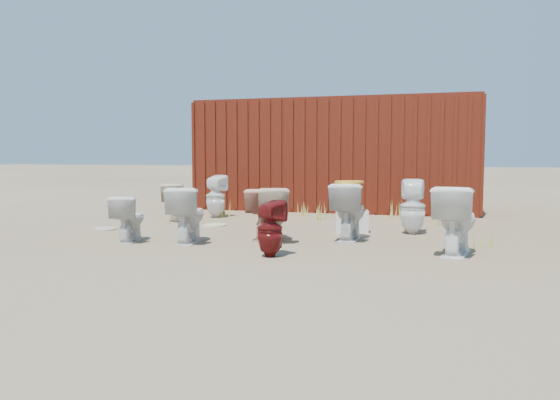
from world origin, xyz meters
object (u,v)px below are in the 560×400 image
(toilet_back_a, at_px, (216,196))
(toilet_back_beige_left, at_px, (175,202))
(toilet_front_pink, at_px, (267,214))
(toilet_back_e, at_px, (413,207))
(toilet_back_beige_right, at_px, (274,214))
(toilet_back_yellowlid, at_px, (349,211))
(toilet_front_maroon, at_px, (270,229))
(toilet_front_a, at_px, (129,219))
(loose_tank, at_px, (352,221))
(toilet_front_e, at_px, (456,220))
(toilet_front_c, at_px, (187,215))
(shipping_container, at_px, (338,155))

(toilet_back_a, bearing_deg, toilet_back_beige_left, 73.70)
(toilet_front_pink, xyz_separation_m, toilet_back_e, (1.97, 1.13, 0.05))
(toilet_back_beige_right, relative_size, toilet_back_yellowlid, 0.94)
(toilet_front_maroon, height_order, toilet_back_a, toilet_back_a)
(toilet_front_a, height_order, toilet_front_maroon, toilet_front_maroon)
(toilet_front_maroon, relative_size, loose_tank, 1.34)
(toilet_front_e, distance_m, toilet_back_beige_left, 5.16)
(toilet_front_a, bearing_deg, toilet_back_beige_left, -89.90)
(toilet_front_pink, distance_m, toilet_front_e, 2.61)
(toilet_back_beige_left, distance_m, toilet_back_yellowlid, 3.56)
(toilet_back_a, relative_size, toilet_back_e, 0.98)
(toilet_front_a, relative_size, toilet_back_beige_left, 0.92)
(toilet_back_beige_right, xyz_separation_m, toilet_back_e, (1.81, 1.30, 0.04))
(toilet_back_beige_left, height_order, toilet_back_beige_right, toilet_back_beige_right)
(toilet_front_pink, distance_m, toilet_front_c, 1.13)
(loose_tank, bearing_deg, toilet_front_maroon, -119.18)
(shipping_container, distance_m, toilet_front_pink, 4.91)
(shipping_container, distance_m, toilet_back_yellowlid, 4.74)
(toilet_back_beige_left, bearing_deg, toilet_front_e, 139.97)
(toilet_front_maroon, bearing_deg, toilet_front_c, 2.87)
(toilet_front_a, relative_size, toilet_front_pink, 0.88)
(toilet_back_beige_left, height_order, toilet_back_e, toilet_back_e)
(loose_tank, bearing_deg, toilet_back_yellowlid, -98.51)
(loose_tank, bearing_deg, toilet_back_e, -7.07)
(toilet_front_a, bearing_deg, loose_tank, -159.31)
(toilet_front_e, bearing_deg, toilet_front_c, 12.15)
(toilet_front_maroon, height_order, toilet_back_beige_right, toilet_back_beige_right)
(toilet_front_a, bearing_deg, toilet_front_e, 172.29)
(toilet_back_beige_left, distance_m, toilet_back_beige_right, 2.88)
(toilet_front_maroon, height_order, loose_tank, toilet_front_maroon)
(toilet_front_a, relative_size, toilet_back_beige_right, 0.85)
(shipping_container, xyz_separation_m, toilet_back_yellowlid, (1.01, -4.56, -0.79))
(toilet_front_e, xyz_separation_m, loose_tank, (-1.50, 1.50, -0.24))
(loose_tank, bearing_deg, toilet_back_beige_right, -141.60)
(toilet_back_beige_right, bearing_deg, toilet_back_a, -67.58)
(toilet_front_e, xyz_separation_m, toilet_back_a, (-4.35, 2.80, -0.01))
(toilet_back_beige_left, relative_size, toilet_back_e, 0.84)
(toilet_front_maroon, xyz_separation_m, toilet_back_beige_right, (-0.29, 1.11, 0.05))
(toilet_front_e, bearing_deg, toilet_front_maroon, 30.84)
(toilet_back_yellowlid, distance_m, loose_tank, 0.78)
(toilet_front_maroon, relative_size, toilet_front_e, 0.80)
(toilet_front_pink, height_order, toilet_back_beige_right, toilet_back_beige_right)
(toilet_front_maroon, relative_size, toilet_back_beige_right, 0.88)
(toilet_back_e, bearing_deg, toilet_back_a, -21.74)
(toilet_front_pink, relative_size, toilet_back_beige_left, 1.05)
(toilet_back_beige_right, xyz_separation_m, toilet_back_yellowlid, (0.98, 0.44, 0.02))
(shipping_container, xyz_separation_m, toilet_front_maroon, (0.33, -6.12, -0.86))
(toilet_front_c, relative_size, toilet_back_e, 0.92)
(shipping_container, relative_size, toilet_back_beige_right, 7.84)
(shipping_container, bearing_deg, toilet_back_beige_right, -89.58)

